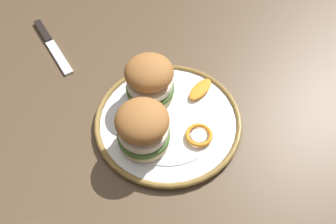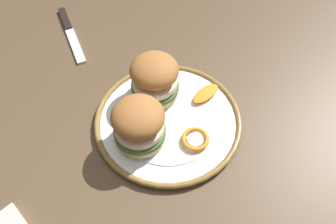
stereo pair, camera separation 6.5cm
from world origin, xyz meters
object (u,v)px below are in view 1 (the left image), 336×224
at_px(dinner_plate, 168,120).
at_px(table_knife, 50,43).
at_px(dining_table, 194,131).
at_px(sandwich_half_right, 150,80).
at_px(sandwich_half_left, 143,127).

relative_size(dinner_plate, table_knife, 1.46).
bearing_deg(dining_table, table_knife, 135.97).
distance_m(dining_table, sandwich_half_right, 0.18).
height_order(sandwich_half_left, sandwich_half_right, same).
bearing_deg(dinner_plate, sandwich_half_right, 108.61).
distance_m(sandwich_half_left, sandwich_half_right, 0.12).
relative_size(sandwich_half_left, table_knife, 0.60).
bearing_deg(table_knife, dining_table, -44.03).
bearing_deg(sandwich_half_right, sandwich_half_left, -107.53).
relative_size(sandwich_half_right, table_knife, 0.66).
bearing_deg(sandwich_half_left, sandwich_half_right, 72.47).
bearing_deg(dinner_plate, dining_table, 11.10).
distance_m(dinner_plate, table_knife, 0.39).
height_order(sandwich_half_right, table_knife, sandwich_half_right).
xyz_separation_m(sandwich_half_left, sandwich_half_right, (0.04, 0.11, 0.00)).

